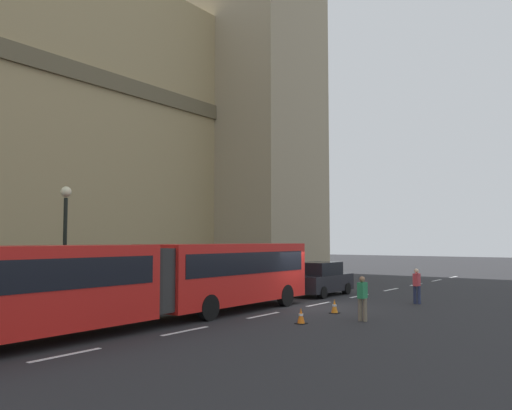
% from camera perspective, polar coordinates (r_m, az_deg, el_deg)
% --- Properties ---
extents(ground_plane, '(160.00, 160.00, 0.00)m').
position_cam_1_polar(ground_plane, '(25.04, 5.63, -10.82)').
color(ground_plane, '#262628').
extents(lane_centre_marking, '(39.00, 0.16, 0.01)m').
position_cam_1_polar(lane_centre_marking, '(29.97, 11.08, -9.59)').
color(lane_centre_marking, silver).
rests_on(lane_centre_marking, ground_plane).
extents(articulated_bus, '(18.47, 2.54, 2.90)m').
position_cam_1_polar(articulated_bus, '(19.67, -11.89, -7.57)').
color(articulated_bus, red).
rests_on(articulated_bus, ground_plane).
extents(sedan_lead, '(4.40, 1.86, 1.85)m').
position_cam_1_polar(sedan_lead, '(29.80, 7.05, -7.91)').
color(sedan_lead, black).
rests_on(sedan_lead, ground_plane).
extents(traffic_cone_west, '(0.36, 0.36, 0.58)m').
position_cam_1_polar(traffic_cone_west, '(19.88, 4.87, -11.84)').
color(traffic_cone_west, black).
rests_on(traffic_cone_west, ground_plane).
extents(traffic_cone_middle, '(0.36, 0.36, 0.58)m').
position_cam_1_polar(traffic_cone_middle, '(22.81, 8.46, -10.77)').
color(traffic_cone_middle, black).
rests_on(traffic_cone_middle, ground_plane).
extents(street_lamp, '(0.44, 0.44, 5.27)m').
position_cam_1_polar(street_lamp, '(23.02, -19.90, -3.60)').
color(street_lamp, black).
rests_on(street_lamp, ground_plane).
extents(pedestrian_near_cones, '(0.41, 0.36, 1.69)m').
position_cam_1_polar(pedestrian_near_cones, '(20.75, 11.40, -9.68)').
color(pedestrian_near_cones, '#726651').
rests_on(pedestrian_near_cones, ground_plane).
extents(pedestrian_by_kerb, '(0.41, 0.36, 1.69)m').
position_cam_1_polar(pedestrian_by_kerb, '(26.91, 16.94, -8.23)').
color(pedestrian_by_kerb, '#262D4C').
rests_on(pedestrian_by_kerb, ground_plane).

